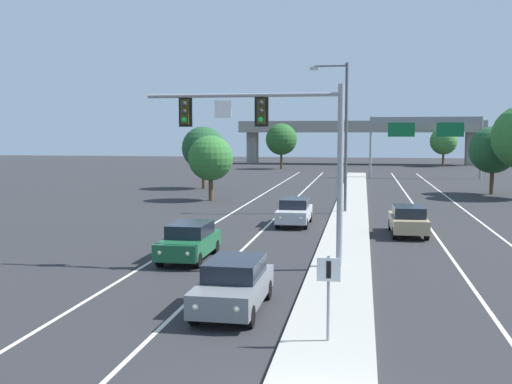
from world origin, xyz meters
TOP-DOWN VIEW (x-y plane):
  - median_island at (0.00, 18.00)m, footprint 2.40×110.00m
  - lane_stripe_oncoming_center at (-4.70, 25.00)m, footprint 0.14×100.00m
  - lane_stripe_receding_center at (4.70, 25.00)m, footprint 0.14×100.00m
  - edge_stripe_left at (-8.00, 25.00)m, footprint 0.14×100.00m
  - edge_stripe_right at (8.00, 25.00)m, footprint 0.14×100.00m
  - overhead_signal_mast at (-2.65, 13.59)m, footprint 8.00×0.44m
  - median_sign_post at (-0.00, 4.67)m, footprint 0.60×0.10m
  - street_lamp_median at (-0.57, 31.12)m, footprint 2.58×0.28m
  - car_oncoming_grey at (-3.03, 7.35)m, footprint 1.85×4.48m
  - car_oncoming_green at (-6.51, 14.46)m, footprint 1.83×4.47m
  - car_oncoming_silver at (-3.16, 25.20)m, footprint 1.84×4.48m
  - car_receding_tan at (3.24, 22.66)m, footprint 1.91×4.51m
  - highway_sign_gantry at (8.20, 65.91)m, footprint 13.28×0.42m
  - overpass_bridge at (0.00, 99.45)m, footprint 42.40×6.40m
  - tree_far_left_b at (-11.33, 37.25)m, footprint 3.65×3.65m
  - tree_far_right_b at (12.20, 46.62)m, footprint 4.21×4.21m
  - tree_far_left_c at (-14.67, 47.58)m, footprint 4.24×4.24m
  - tree_far_right_c at (13.80, 93.52)m, footprint 4.44×4.44m
  - tree_far_left_a at (-11.58, 82.33)m, footprint 4.82×4.82m

SIDE VIEW (x-z plane):
  - lane_stripe_oncoming_center at x=-4.70m, z-range 0.00..0.01m
  - lane_stripe_receding_center at x=4.70m, z-range 0.00..0.01m
  - edge_stripe_left at x=-8.00m, z-range 0.00..0.01m
  - edge_stripe_right at x=8.00m, z-range 0.00..0.01m
  - median_island at x=0.00m, z-range 0.00..0.15m
  - car_oncoming_grey at x=-3.03m, z-range 0.03..1.61m
  - car_oncoming_green at x=-6.51m, z-range 0.03..1.61m
  - car_oncoming_silver at x=-3.16m, z-range 0.03..1.61m
  - car_receding_tan at x=3.24m, z-range 0.03..1.61m
  - median_sign_post at x=0.00m, z-range 0.49..2.69m
  - tree_far_left_b at x=-11.33m, z-range 0.80..6.09m
  - tree_far_right_b at x=12.20m, z-range 0.93..7.02m
  - tree_far_left_c at x=-14.67m, z-range 0.94..7.07m
  - tree_far_right_c at x=13.80m, z-range 0.98..7.40m
  - tree_far_left_a at x=-11.58m, z-range 1.07..8.05m
  - overhead_signal_mast at x=-2.65m, z-range 1.76..8.96m
  - overpass_bridge at x=0.00m, z-range 1.96..9.61m
  - street_lamp_median at x=-0.57m, z-range 0.79..10.79m
  - highway_sign_gantry at x=8.20m, z-range 2.41..9.91m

